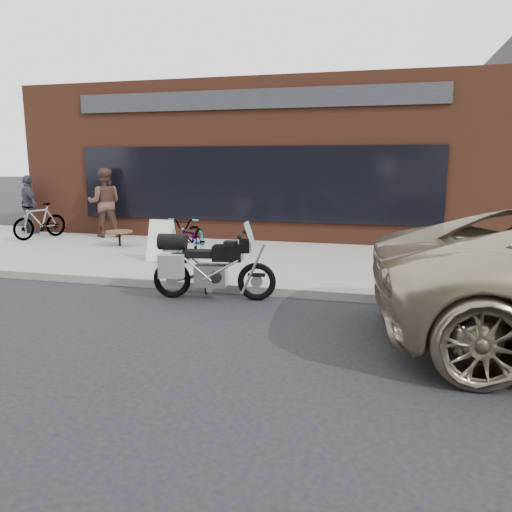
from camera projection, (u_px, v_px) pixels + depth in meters
ground at (203, 407)px, 4.76m from camera, size 120.00×120.00×0.00m
near_sidewalk at (311, 260)px, 11.39m from camera, size 44.00×6.00×0.15m
storefront at (286, 163)px, 18.12m from camera, size 14.00×10.07×4.50m
motorcycle at (205, 266)px, 8.37m from camera, size 2.10×0.86×1.33m
bicycle_front at (191, 238)px, 10.90m from camera, size 0.80×1.91×0.98m
bicycle_rear at (40, 221)px, 14.04m from camera, size 0.95×1.70×0.98m
sandwich_sign at (162, 240)px, 10.91m from camera, size 0.60×0.56×0.90m
cafe_table at (119, 232)px, 12.78m from camera, size 0.69×0.69×0.39m
cafe_patron_left at (105, 203)px, 14.27m from camera, size 1.17×1.07×1.97m
cafe_patron_right at (29, 205)px, 14.92m from camera, size 1.09×0.91×1.75m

